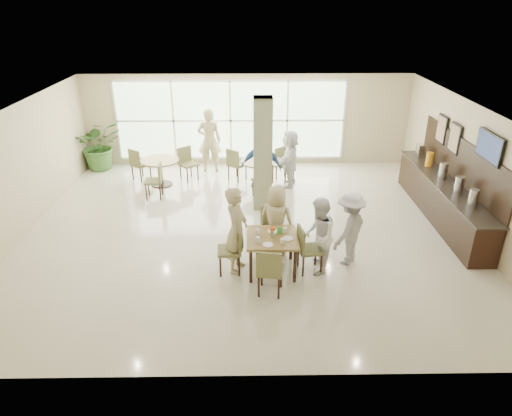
{
  "coord_description": "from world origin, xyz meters",
  "views": [
    {
      "loc": [
        0.07,
        -9.38,
        4.98
      ],
      "look_at": [
        0.2,
        -1.2,
        1.1
      ],
      "focal_mm": 32.0,
      "sensor_mm": 36.0,
      "label": 1
    }
  ],
  "objects_px": {
    "round_table_right": "(261,166)",
    "adult_a": "(261,168)",
    "teen_left": "(237,230)",
    "teen_right": "(319,236)",
    "main_table": "(272,241)",
    "teen_standing": "(350,228)",
    "potted_plant": "(99,145)",
    "adult_b": "(290,158)",
    "adult_standing": "(209,140)",
    "teen_far": "(276,220)",
    "buffet_counter": "(443,197)",
    "round_table_left": "(160,166)"
  },
  "relations": [
    {
      "from": "main_table",
      "to": "adult_a",
      "type": "height_order",
      "value": "adult_a"
    },
    {
      "from": "round_table_right",
      "to": "adult_a",
      "type": "height_order",
      "value": "adult_a"
    },
    {
      "from": "round_table_left",
      "to": "teen_left",
      "type": "relative_size",
      "value": 0.62
    },
    {
      "from": "teen_left",
      "to": "adult_standing",
      "type": "relative_size",
      "value": 0.9
    },
    {
      "from": "potted_plant",
      "to": "adult_b",
      "type": "height_order",
      "value": "adult_b"
    },
    {
      "from": "main_table",
      "to": "adult_b",
      "type": "bearing_deg",
      "value": 80.99
    },
    {
      "from": "main_table",
      "to": "adult_a",
      "type": "bearing_deg",
      "value": 92.05
    },
    {
      "from": "teen_far",
      "to": "adult_standing",
      "type": "relative_size",
      "value": 0.78
    },
    {
      "from": "adult_b",
      "to": "adult_standing",
      "type": "bearing_deg",
      "value": -101.87
    },
    {
      "from": "potted_plant",
      "to": "teen_right",
      "type": "height_order",
      "value": "teen_right"
    },
    {
      "from": "buffet_counter",
      "to": "adult_standing",
      "type": "distance_m",
      "value": 6.71
    },
    {
      "from": "round_table_right",
      "to": "adult_standing",
      "type": "height_order",
      "value": "adult_standing"
    },
    {
      "from": "teen_far",
      "to": "teen_right",
      "type": "relative_size",
      "value": 0.98
    },
    {
      "from": "buffet_counter",
      "to": "round_table_left",
      "type": "bearing_deg",
      "value": 162.66
    },
    {
      "from": "teen_standing",
      "to": "adult_standing",
      "type": "height_order",
      "value": "adult_standing"
    },
    {
      "from": "adult_b",
      "to": "adult_standing",
      "type": "distance_m",
      "value": 2.61
    },
    {
      "from": "potted_plant",
      "to": "round_table_right",
      "type": "bearing_deg",
      "value": -16.69
    },
    {
      "from": "adult_a",
      "to": "adult_b",
      "type": "relative_size",
      "value": 1.12
    },
    {
      "from": "main_table",
      "to": "teen_standing",
      "type": "bearing_deg",
      "value": 10.58
    },
    {
      "from": "teen_far",
      "to": "teen_left",
      "type": "bearing_deg",
      "value": 61.91
    },
    {
      "from": "adult_b",
      "to": "teen_right",
      "type": "bearing_deg",
      "value": 17.39
    },
    {
      "from": "teen_left",
      "to": "adult_a",
      "type": "distance_m",
      "value": 3.4
    },
    {
      "from": "potted_plant",
      "to": "adult_a",
      "type": "bearing_deg",
      "value": -26.39
    },
    {
      "from": "potted_plant",
      "to": "teen_left",
      "type": "height_order",
      "value": "teen_left"
    },
    {
      "from": "teen_standing",
      "to": "potted_plant",
      "type": "bearing_deg",
      "value": -90.11
    },
    {
      "from": "teen_left",
      "to": "teen_standing",
      "type": "distance_m",
      "value": 2.24
    },
    {
      "from": "teen_standing",
      "to": "teen_right",
      "type": "bearing_deg",
      "value": -24.23
    },
    {
      "from": "teen_left",
      "to": "teen_right",
      "type": "distance_m",
      "value": 1.57
    },
    {
      "from": "adult_a",
      "to": "potted_plant",
      "type": "bearing_deg",
      "value": 164.93
    },
    {
      "from": "buffet_counter",
      "to": "adult_b",
      "type": "distance_m",
      "value": 4.11
    },
    {
      "from": "teen_left",
      "to": "adult_a",
      "type": "xyz_separation_m",
      "value": [
        0.56,
        3.36,
        0.02
      ]
    },
    {
      "from": "round_table_left",
      "to": "teen_right",
      "type": "bearing_deg",
      "value": -49.76
    },
    {
      "from": "teen_right",
      "to": "teen_far",
      "type": "bearing_deg",
      "value": -125.3
    },
    {
      "from": "teen_left",
      "to": "adult_standing",
      "type": "bearing_deg",
      "value": 22.86
    },
    {
      "from": "round_table_right",
      "to": "teen_right",
      "type": "height_order",
      "value": "teen_right"
    },
    {
      "from": "potted_plant",
      "to": "teen_left",
      "type": "xyz_separation_m",
      "value": [
        4.33,
        -5.78,
        0.11
      ]
    },
    {
      "from": "main_table",
      "to": "teen_standing",
      "type": "relative_size",
      "value": 0.64
    },
    {
      "from": "adult_a",
      "to": "teen_right",
      "type": "bearing_deg",
      "value": -62.36
    },
    {
      "from": "teen_right",
      "to": "teen_left",
      "type": "bearing_deg",
      "value": -85.03
    },
    {
      "from": "round_table_right",
      "to": "adult_a",
      "type": "bearing_deg",
      "value": -91.92
    },
    {
      "from": "round_table_right",
      "to": "adult_b",
      "type": "xyz_separation_m",
      "value": [
        0.79,
        0.04,
        0.22
      ]
    },
    {
      "from": "adult_b",
      "to": "adult_a",
      "type": "bearing_deg",
      "value": -24.78
    },
    {
      "from": "main_table",
      "to": "teen_left",
      "type": "height_order",
      "value": "teen_left"
    },
    {
      "from": "teen_left",
      "to": "adult_standing",
      "type": "xyz_separation_m",
      "value": [
        -0.94,
        5.52,
        0.09
      ]
    },
    {
      "from": "teen_standing",
      "to": "adult_b",
      "type": "distance_m",
      "value": 4.2
    },
    {
      "from": "round_table_left",
      "to": "adult_standing",
      "type": "relative_size",
      "value": 0.56
    },
    {
      "from": "teen_left",
      "to": "adult_b",
      "type": "bearing_deg",
      "value": -4.43
    },
    {
      "from": "teen_standing",
      "to": "buffet_counter",
      "type": "bearing_deg",
      "value": 166.68
    },
    {
      "from": "round_table_right",
      "to": "teen_standing",
      "type": "bearing_deg",
      "value": -68.11
    },
    {
      "from": "round_table_right",
      "to": "teen_right",
      "type": "bearing_deg",
      "value": -77.47
    }
  ]
}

